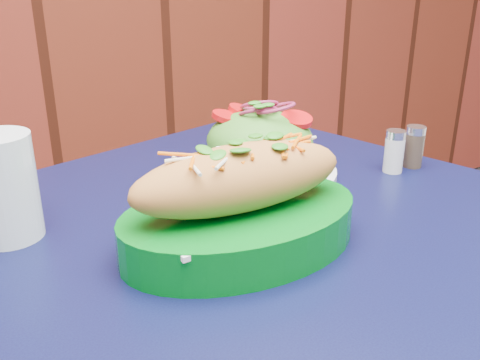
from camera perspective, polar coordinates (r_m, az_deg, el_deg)
cafe_table at (r=0.71m, az=2.21°, el=-11.67°), size 0.97×0.97×0.75m
banh_mi_basket at (r=0.61m, az=0.06°, el=-2.75°), size 0.30×0.20×0.13m
salad_plate at (r=0.82m, az=2.11°, el=3.62°), size 0.24×0.24×0.12m
water_glass at (r=0.68m, az=-23.98°, el=-0.74°), size 0.08×0.08×0.13m
salt_shaker at (r=0.87m, az=16.13°, el=2.95°), size 0.03×0.03×0.07m
pepper_shaker at (r=0.91m, az=18.08°, el=3.40°), size 0.03×0.03×0.07m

